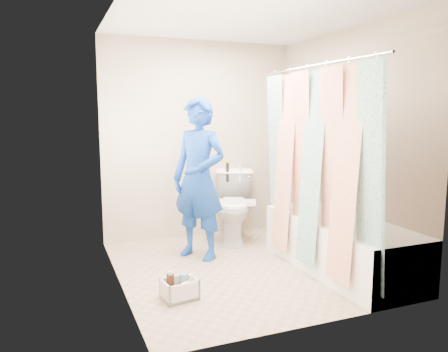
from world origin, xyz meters
name	(u,v)px	position (x,y,z in m)	size (l,w,h in m)	color
floor	(242,267)	(0.00, 0.00, 0.00)	(2.60, 2.60, 0.00)	tan
ceiling	(244,18)	(0.00, 0.00, 2.40)	(2.40, 2.60, 0.02)	silver
wall_back	(200,140)	(0.00, 1.30, 1.20)	(2.40, 0.02, 2.40)	tan
wall_front	(321,161)	(0.00, -1.30, 1.20)	(2.40, 0.02, 2.40)	tan
wall_left	(116,151)	(-1.20, 0.00, 1.20)	(0.02, 2.60, 2.40)	tan
wall_right	(346,144)	(1.20, 0.00, 1.20)	(0.02, 2.60, 2.40)	tan
bathtub	(340,243)	(0.85, -0.43, 0.27)	(0.70, 1.75, 0.50)	white
curtain_rod	(316,65)	(0.52, -0.43, 1.95)	(0.02, 0.02, 1.90)	silver
shower_curtain	(313,169)	(0.52, -0.43, 1.02)	(0.06, 1.75, 1.80)	white
toilet	(234,206)	(0.30, 0.91, 0.42)	(0.47, 0.82, 0.84)	silver
tank_lid	(234,202)	(0.24, 0.79, 0.49)	(0.51, 0.22, 0.04)	white
tank_internals	(231,170)	(0.35, 1.13, 0.82)	(0.19, 0.11, 0.27)	black
plumber	(199,179)	(-0.30, 0.46, 0.85)	(0.62, 0.40, 1.69)	#1027A4
cleaning_caddy	(181,290)	(-0.78, -0.50, 0.08)	(0.30, 0.26, 0.21)	silver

